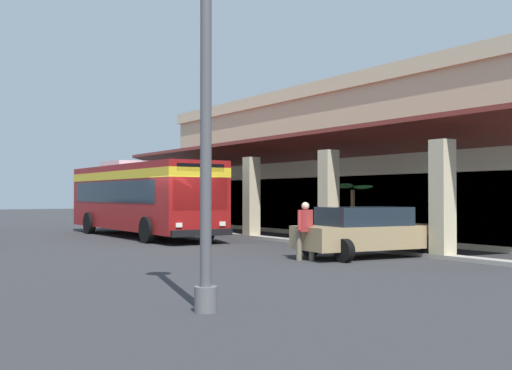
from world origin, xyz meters
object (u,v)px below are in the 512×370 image
object	(u,v)px
lot_light_pole	(206,66)
potted_palm	(353,225)
pedestrian	(305,228)
transit_bus	(141,194)
parked_sedan_tan	(368,231)

from	to	relation	value
lot_light_pole	potted_palm	bearing A→B (deg)	128.34
pedestrian	potted_palm	world-z (taller)	potted_palm
transit_bus	pedestrian	world-z (taller)	transit_bus
parked_sedan_tan	potted_palm	xyz separation A→B (m)	(-3.85, 2.91, -0.06)
parked_sedan_tan	lot_light_pole	world-z (taller)	lot_light_pole
potted_palm	lot_light_pole	size ratio (longest dim) A/B	0.32
transit_bus	potted_palm	size ratio (longest dim) A/B	4.94
lot_light_pole	transit_bus	bearing A→B (deg)	160.42
parked_sedan_tan	pedestrian	bearing A→B (deg)	-97.03
pedestrian	potted_palm	xyz separation A→B (m)	(-3.59, 5.03, -0.22)
potted_palm	lot_light_pole	xyz separation A→B (m)	(8.68, -10.98, 3.16)
pedestrian	lot_light_pole	bearing A→B (deg)	-49.40
pedestrian	transit_bus	bearing A→B (deg)	179.67
transit_bus	lot_light_pole	world-z (taller)	lot_light_pole
transit_bus	potted_palm	world-z (taller)	transit_bus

